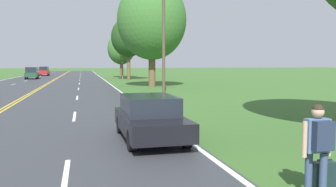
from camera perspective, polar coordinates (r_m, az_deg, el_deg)
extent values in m
cube|color=white|center=(7.73, -16.17, -13.08)|extent=(0.12, 3.00, 0.00)
cube|color=white|center=(16.53, -14.78, -3.53)|extent=(0.12, 3.00, 0.00)
cube|color=white|center=(25.47, -14.37, -0.65)|extent=(0.12, 3.00, 0.00)
cube|color=white|center=(34.44, -14.17, 0.74)|extent=(0.12, 3.00, 0.00)
cube|color=white|center=(43.42, -14.05, 1.55)|extent=(0.12, 3.00, 0.00)
cube|color=white|center=(52.41, -13.98, 2.08)|extent=(0.12, 3.00, 0.00)
cube|color=white|center=(61.40, -13.92, 2.46)|extent=(0.12, 3.00, 0.00)
cube|color=white|center=(70.40, -13.88, 2.74)|extent=(0.12, 3.00, 0.00)
cube|color=white|center=(79.39, -13.85, 2.96)|extent=(0.12, 3.00, 0.00)
cube|color=white|center=(88.39, -13.83, 3.13)|extent=(0.12, 3.00, 0.00)
cube|color=white|center=(97.39, -13.81, 3.27)|extent=(0.12, 3.00, 0.00)
cube|color=white|center=(106.38, -13.79, 3.39)|extent=(0.12, 3.00, 0.00)
cube|color=white|center=(44.09, -23.56, 1.34)|extent=(0.12, 3.00, 0.00)
cube|color=white|center=(52.97, -21.88, 1.91)|extent=(0.12, 3.00, 0.00)
cube|color=white|center=(61.88, -20.68, 2.31)|extent=(0.12, 3.00, 0.00)
cube|color=white|center=(70.81, -19.79, 2.61)|extent=(0.12, 3.00, 0.00)
cube|color=white|center=(79.76, -19.09, 2.84)|extent=(0.12, 3.00, 0.00)
cube|color=white|center=(88.72, -18.54, 3.03)|extent=(0.12, 3.00, 0.00)
cube|color=white|center=(97.69, -18.09, 3.18)|extent=(0.12, 3.00, 0.00)
cube|color=white|center=(106.66, -17.71, 3.31)|extent=(0.12, 3.00, 0.00)
cylinder|color=#38476B|center=(7.01, 21.61, -11.81)|extent=(0.13, 0.13, 0.80)
cylinder|color=#38476B|center=(6.98, 23.61, -11.94)|extent=(0.13, 0.13, 0.80)
cube|color=#4C6B93|center=(6.83, 22.80, -6.23)|extent=(0.44, 0.20, 0.60)
sphere|color=tan|center=(6.76, 22.91, -2.73)|extent=(0.22, 0.22, 0.22)
sphere|color=#2D2319|center=(6.76, 22.92, -2.41)|extent=(0.20, 0.20, 0.20)
cylinder|color=tan|center=(6.71, 21.08, -6.88)|extent=(0.09, 0.09, 0.63)
cylinder|color=tan|center=(6.97, 24.41, -6.56)|extent=(0.09, 0.09, 0.63)
cube|color=#232D47|center=(6.68, 23.65, -6.23)|extent=(0.35, 0.18, 0.50)
cube|color=#19282D|center=(7.28, 23.73, -12.19)|extent=(0.43, 0.20, 0.58)
cylinder|color=black|center=(7.19, 23.82, -9.69)|extent=(0.29, 0.03, 0.02)
cylinder|color=brown|center=(28.02, -0.71, 9.24)|extent=(0.24, 0.24, 9.07)
cylinder|color=brown|center=(56.19, -7.33, 6.48)|extent=(0.24, 0.24, 8.11)
cube|color=brown|center=(56.40, -7.37, 9.99)|extent=(1.80, 0.12, 0.10)
cylinder|color=brown|center=(53.59, -6.33, 4.45)|extent=(0.51, 0.51, 4.14)
ellipsoid|color=#1E4219|center=(53.73, -6.37, 8.97)|extent=(5.11, 5.11, 5.88)
cylinder|color=brown|center=(36.51, -2.59, 4.07)|extent=(0.70, 0.70, 3.81)
ellipsoid|color=#386B2D|center=(36.77, -2.62, 11.71)|extent=(7.02, 7.02, 8.07)
cylinder|color=brown|center=(61.88, -7.50, 3.93)|extent=(0.46, 0.46, 2.94)
ellipsoid|color=#386B2D|center=(61.93, -7.53, 7.11)|extent=(4.62, 4.62, 5.32)
cylinder|color=black|center=(10.04, 2.99, -7.07)|extent=(0.21, 0.60, 0.60)
cylinder|color=black|center=(9.70, -5.86, -7.51)|extent=(0.21, 0.60, 0.60)
cylinder|color=black|center=(12.50, -0.57, -4.70)|extent=(0.21, 0.60, 0.60)
cylinder|color=black|center=(12.23, -7.66, -4.95)|extent=(0.21, 0.60, 0.60)
cube|color=black|center=(11.04, -2.88, -4.72)|extent=(1.80, 4.22, 0.53)
cube|color=#1E232D|center=(11.13, -3.06, -1.80)|extent=(1.57, 2.33, 0.56)
cylinder|color=black|center=(60.56, -21.62, 2.59)|extent=(0.22, 0.79, 0.78)
cylinder|color=black|center=(60.40, -20.13, 2.63)|extent=(0.22, 0.79, 0.78)
cylinder|color=black|center=(58.06, -21.90, 2.50)|extent=(0.22, 0.79, 0.78)
cylinder|color=black|center=(57.89, -20.34, 2.54)|extent=(0.22, 0.79, 0.78)
cube|color=#1E472D|center=(59.21, -21.01, 2.85)|extent=(1.89, 4.11, 0.67)
cube|color=#1E232D|center=(59.20, -21.03, 3.57)|extent=(1.65, 2.89, 0.81)
cylinder|color=black|center=(76.40, -19.70, 3.03)|extent=(0.20, 0.76, 0.76)
cylinder|color=black|center=(76.25, -18.56, 3.06)|extent=(0.20, 0.76, 0.76)
cylinder|color=black|center=(73.43, -19.95, 2.96)|extent=(0.20, 0.76, 0.76)
cylinder|color=black|center=(73.28, -18.76, 2.99)|extent=(0.20, 0.76, 0.76)
cube|color=#A81E1E|center=(74.83, -19.25, 3.25)|extent=(1.73, 4.81, 0.71)
cube|color=#1E232D|center=(74.82, -19.26, 3.81)|extent=(1.52, 3.37, 0.75)
cylinder|color=black|center=(84.00, -21.18, 3.10)|extent=(0.23, 0.71, 0.70)
cylinder|color=black|center=(83.87, -20.03, 3.13)|extent=(0.23, 0.71, 0.70)
cylinder|color=black|center=(81.64, -21.32, 3.06)|extent=(0.23, 0.71, 0.70)
cylinder|color=black|center=(81.51, -20.14, 3.09)|extent=(0.23, 0.71, 0.70)
cube|color=white|center=(82.74, -20.67, 3.25)|extent=(2.06, 3.91, 0.52)
cube|color=#1E232D|center=(82.73, -20.68, 3.66)|extent=(1.78, 2.75, 0.65)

